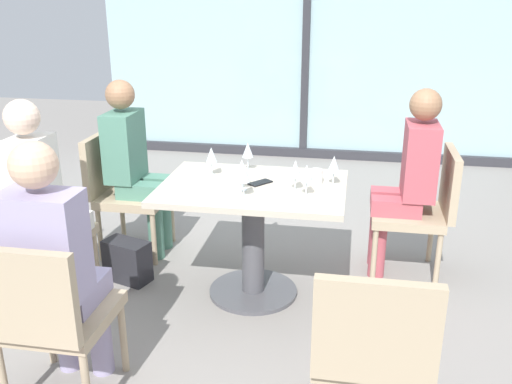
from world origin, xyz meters
name	(u,v)px	position (x,y,z in m)	size (l,w,h in m)	color
ground_plane	(253,292)	(0.00, 0.00, 0.00)	(12.00, 12.00, 0.00)	gray
window_wall_backdrop	(306,49)	(0.00, 3.20, 1.21)	(4.57, 0.10, 2.70)	#97B7BC
dining_table_main	(253,218)	(0.00, 0.00, 0.52)	(1.10, 0.80, 0.73)	#BCB29E
chair_far_left	(121,186)	(-1.05, 0.46, 0.50)	(0.50, 0.46, 0.87)	tan
chair_front_left	(48,313)	(-0.70, -1.18, 0.50)	(0.46, 0.50, 0.87)	tan
chair_side_end	(30,226)	(-1.30, -0.31, 0.50)	(0.50, 0.46, 0.87)	tan
chair_far_right	(423,205)	(1.05, 0.46, 0.50)	(0.50, 0.46, 0.87)	tan
chair_front_right	(372,347)	(0.70, -1.18, 0.50)	(0.46, 0.50, 0.87)	tan
person_far_left	(133,160)	(-0.94, 0.46, 0.70)	(0.39, 0.34, 1.26)	#4C7F6B
person_front_left	(55,260)	(-0.70, -1.07, 0.70)	(0.34, 0.39, 1.26)	#9E93B7
person_side_end	(42,195)	(-1.20, -0.31, 0.70)	(0.39, 0.34, 1.26)	silver
person_far_right	(409,175)	(0.94, 0.46, 0.70)	(0.39, 0.34, 1.26)	#B24C56
wine_glass_0	(211,156)	(-0.29, 0.13, 0.86)	(0.07, 0.07, 0.18)	silver
wine_glass_1	(242,168)	(-0.05, -0.10, 0.86)	(0.07, 0.07, 0.18)	silver
wine_glass_2	(248,151)	(-0.09, 0.28, 0.86)	(0.07, 0.07, 0.18)	silver
wine_glass_3	(244,175)	(-0.01, -0.21, 0.86)	(0.07, 0.07, 0.18)	silver
wine_glass_4	(307,174)	(0.33, -0.13, 0.86)	(0.07, 0.07, 0.18)	silver
wine_glass_5	(334,165)	(0.47, 0.07, 0.86)	(0.07, 0.07, 0.18)	silver
wine_glass_6	(295,169)	(0.26, -0.06, 0.86)	(0.07, 0.07, 0.18)	silver
coffee_cup	(316,177)	(0.37, 0.09, 0.78)	(0.08, 0.08, 0.09)	white
cell_phone_on_table	(260,183)	(0.04, 0.04, 0.73)	(0.07, 0.14, 0.01)	black
handbag_0	(127,261)	(-0.85, 0.02, 0.14)	(0.30, 0.16, 0.28)	#232328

